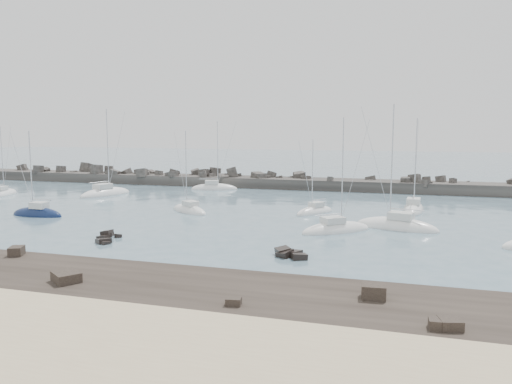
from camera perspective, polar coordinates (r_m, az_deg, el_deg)
ground at (r=55.81m, az=-7.43°, el=-3.85°), size 400.00×400.00×0.00m
rock_shelf at (r=37.24m, az=-21.07°, el=-9.88°), size 140.00×12.00×1.98m
rock_cluster_near at (r=50.70m, az=-16.78°, el=-5.25°), size 2.82×4.18×1.39m
rock_cluster_far at (r=42.23m, az=4.02°, el=-7.34°), size 3.22×2.55×1.46m
breakwater at (r=93.62m, az=-2.39°, el=0.88°), size 115.00×7.08×5.15m
sailboat_1 at (r=90.54m, az=-27.02°, el=-0.25°), size 3.97×7.96×12.09m
sailboat_2 at (r=67.27m, az=-23.72°, el=-2.38°), size 7.03×2.25×11.42m
sailboat_3 at (r=84.34m, az=-16.83°, el=-0.24°), size 5.89×9.88×15.02m
sailboat_4 at (r=88.71m, az=-4.81°, el=0.38°), size 8.60×4.90×13.02m
sailboat_5 at (r=65.11m, az=-7.64°, el=-2.15°), size 7.12×5.80×11.31m
sailboat_6 at (r=63.97m, az=6.73°, el=-2.30°), size 5.06×6.42×10.21m
sailboat_7 at (r=52.91m, az=9.11°, el=-4.34°), size 7.80×7.13×12.82m
sailboat_8 at (r=55.92m, az=15.77°, el=-3.88°), size 9.48×5.16×14.43m
sailboat_9 at (r=68.38m, az=17.54°, el=-1.96°), size 3.15×8.35×13.09m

